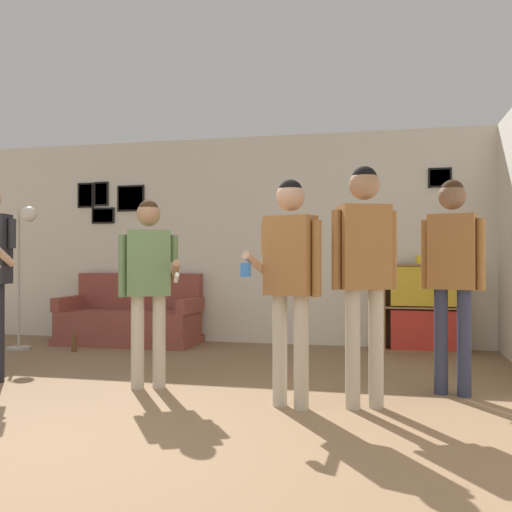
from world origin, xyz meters
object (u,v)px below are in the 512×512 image
Objects in this scene: person_spectator_far_right at (452,262)px; floor_lamp at (19,242)px; bottle_on_floor at (74,344)px; couch at (131,320)px; person_player_foreground_center at (148,274)px; bookshelf at (423,308)px; person_watcher_holding_cup at (290,267)px; person_spectator_near_bookshelf at (364,258)px; drinking_cup at (420,260)px.

floor_lamp is at bearing 165.43° from person_spectator_far_right.
person_spectator_far_right is at bearing -17.02° from bottle_on_floor.
couch is 1.13× the size of person_player_foreground_center.
bookshelf is 3.15m from person_watcher_holding_cup.
person_watcher_holding_cup is (2.55, -2.71, 0.74)m from couch.
couch reaches higher than bottle_on_floor.
couch is at bearing 34.88° from floor_lamp.
floor_lamp is 2.88m from person_player_foreground_center.
couch is 1.04× the size of floor_lamp.
bottle_on_floor is (-4.03, -0.97, -0.42)m from bookshelf.
bookshelf is at bearing 11.40° from floor_lamp.
floor_lamp is 1.00× the size of person_spectator_far_right.
floor_lamp reaches higher than couch.
bookshelf is 4.94m from floor_lamp.
person_spectator_near_bookshelf reaches higher than person_watcher_holding_cup.
bookshelf is 0.58× the size of person_spectator_near_bookshelf.
person_spectator_near_bookshelf reaches higher than bookshelf.
bottle_on_floor is (-0.36, -0.77, -0.20)m from couch.
person_spectator_far_right reaches higher than person_player_foreground_center.
person_spectator_far_right is 7.16× the size of bottle_on_floor.
person_spectator_far_right is at bearing -86.64° from drinking_cup.
bookshelf is 0.65× the size of person_player_foreground_center.
couch is at bearing 151.62° from person_spectator_far_right.
floor_lamp reaches higher than person_player_foreground_center.
person_spectator_near_bookshelf reaches higher than bottle_on_floor.
couch is at bearing 133.35° from person_watcher_holding_cup.
person_spectator_near_bookshelf is (1.81, -0.24, 0.13)m from person_player_foreground_center.
bookshelf is 4.28× the size of bottle_on_floor.
person_spectator_far_right reaches higher than bookshelf.
floor_lamp is 17.12× the size of drinking_cup.
person_watcher_holding_cup reaches higher than couch.
person_watcher_holding_cup is at bearing -33.59° from bottle_on_floor.
person_player_foreground_center is (2.38, -1.59, -0.33)m from floor_lamp.
person_watcher_holding_cup is at bearing -27.90° from floor_lamp.
person_watcher_holding_cup reaches higher than bookshelf.
bottle_on_floor is at bearing 135.88° from person_player_foreground_center.
person_spectator_near_bookshelf is at bearing -27.91° from bottle_on_floor.
person_player_foreground_center is 0.92× the size of person_spectator_far_right.
person_spectator_far_right is 17.19× the size of drinking_cup.
person_watcher_holding_cup reaches higher than drinking_cup.
drinking_cup is at bearing 11.50° from floor_lamp.
floor_lamp is at bearing -145.12° from couch.
bottle_on_floor is at bearing 162.98° from person_spectator_far_right.
person_player_foreground_center is at bearing -44.12° from bottle_on_floor.
drinking_cup reaches higher than bookshelf.
bottle_on_floor is 2.40× the size of drinking_cup.
person_spectator_far_right is (0.09, -2.23, 0.56)m from bookshelf.
bookshelf is 0.60× the size of floor_lamp.
floor_lamp is 5.04m from person_spectator_far_right.
couch is 3.73m from drinking_cup.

